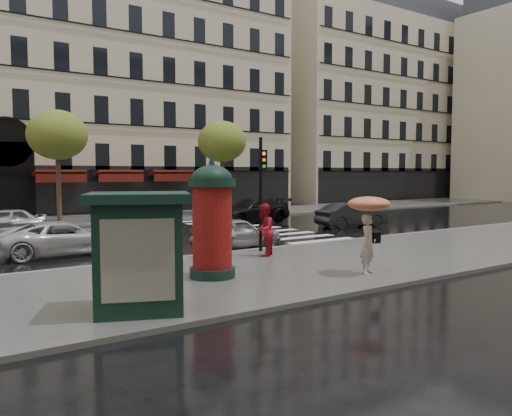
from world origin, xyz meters
TOP-DOWN VIEW (x-y plane):
  - ground at (0.00, 0.00)m, footprint 160.00×160.00m
  - near_sidewalk at (0.00, -0.50)m, footprint 90.00×7.00m
  - far_sidewalk at (0.00, 19.00)m, footprint 90.00×6.00m
  - near_kerb at (0.00, 3.00)m, footprint 90.00×0.25m
  - far_kerb at (0.00, 16.00)m, footprint 90.00×0.25m
  - zebra_crossing at (6.00, 9.60)m, footprint 3.60×11.75m
  - bldg_far_corner at (6.00, 30.00)m, footprint 26.00×14.00m
  - bldg_far_right at (34.00, 30.00)m, footprint 24.00×14.00m
  - tree_far_left at (-2.00, 18.00)m, footprint 3.40×3.40m
  - tree_far_right at (9.00, 18.00)m, footprint 3.40×3.40m
  - woman_umbrella at (1.90, -2.65)m, footprint 1.19×1.19m
  - woman_red at (1.17, 1.53)m, footprint 1.12×1.10m
  - man_burgundy at (-0.31, 2.29)m, footprint 0.88×0.67m
  - morris_column at (-2.02, -0.56)m, footprint 1.30×1.30m
  - traffic_light at (1.70, 2.47)m, footprint 0.30×0.41m
  - newsstand at (-4.93, -2.70)m, footprint 2.56×2.38m
  - car_silver at (1.66, 4.20)m, footprint 3.76×1.65m
  - car_darkgrey at (11.04, 7.23)m, footprint 4.24×1.88m
  - car_white at (-4.39, 6.33)m, footprint 4.51×2.09m
  - car_black at (7.77, 12.36)m, footprint 5.34×2.69m
  - car_far_silver at (-5.60, 13.68)m, footprint 4.04×1.71m

SIDE VIEW (x-z plane):
  - ground at x=0.00m, z-range 0.00..0.00m
  - zebra_crossing at x=6.00m, z-range 0.00..0.01m
  - near_sidewalk at x=0.00m, z-range 0.00..0.12m
  - far_sidewalk at x=0.00m, z-range 0.00..0.12m
  - near_kerb at x=0.00m, z-range 0.00..0.14m
  - far_kerb at x=0.00m, z-range 0.00..0.14m
  - car_white at x=-4.39m, z-range 0.00..1.25m
  - car_silver at x=1.66m, z-range 0.00..1.26m
  - car_darkgrey at x=11.04m, z-range 0.00..1.35m
  - car_far_silver at x=-5.60m, z-range 0.00..1.36m
  - car_black at x=7.77m, z-range 0.00..1.49m
  - man_burgundy at x=-0.31m, z-range 0.12..1.72m
  - woman_red at x=1.17m, z-range 0.12..1.94m
  - newsstand at x=-4.93m, z-range 0.16..2.63m
  - woman_umbrella at x=1.90m, z-range 0.49..2.78m
  - morris_column at x=-2.02m, z-range 0.05..3.55m
  - traffic_light at x=1.70m, z-range 0.56..4.75m
  - tree_far_left at x=-2.00m, z-range 1.85..8.49m
  - tree_far_right at x=9.00m, z-range 1.85..8.49m
  - bldg_far_corner at x=6.00m, z-range -0.14..22.76m
  - bldg_far_right at x=34.00m, z-range -0.14..22.76m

